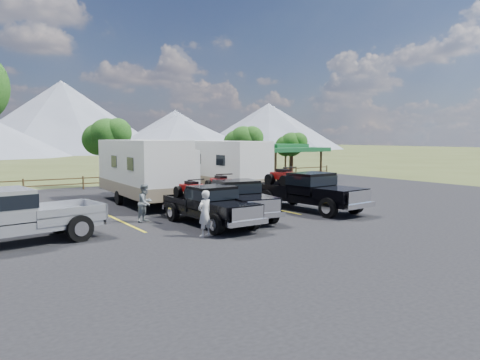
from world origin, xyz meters
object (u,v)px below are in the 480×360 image
pavilion (281,149)px  person_a (205,213)px  trailer_left (142,171)px  pickup_silver (9,216)px  trailer_right (220,166)px  rig_left (209,204)px  rig_right (307,190)px  person_b (145,203)px  trailer_center (166,172)px  rig_center (234,197)px

pavilion → person_a: (-17.35, -17.61, -1.87)m
trailer_left → pickup_silver: trailer_left is taller
trailer_right → trailer_left: bearing=-166.3°
rig_left → rig_right: bearing=5.7°
pickup_silver → person_b: size_ratio=4.02×
trailer_center → trailer_right: bearing=15.1°
rig_right → person_a: 8.06m
rig_left → pickup_silver: 7.75m
rig_left → pickup_silver: size_ratio=0.83×
pickup_silver → trailer_center: bearing=122.6°
rig_center → trailer_center: trailer_center is taller
rig_center → pickup_silver: bearing=-168.8°
rig_center → trailer_left: size_ratio=0.59×
pickup_silver → person_a: pickup_silver is taller
rig_left → rig_center: bearing=25.8°
rig_center → rig_right: bearing=5.5°
rig_right → trailer_right: bearing=84.5°
trailer_right → pavilion: bearing=28.7°
pavilion → pickup_silver: 28.34m
rig_left → rig_center: size_ratio=0.94×
pickup_silver → rig_right: bearing=82.5°
rig_right → pickup_silver: rig_right is taller
trailer_left → trailer_center: bearing=37.6°
rig_right → person_b: rig_right is taller
rig_right → person_b: size_ratio=3.93×
trailer_right → rig_center: bearing=-119.4°
rig_left → trailer_center: bearing=75.0°
rig_center → rig_left: bearing=-144.5°
rig_center → trailer_right: size_ratio=0.61×
rig_center → person_a: (-3.18, -2.95, -0.08)m
pavilion → trailer_left: trailer_left is taller
trailer_center → pickup_silver: bearing=-126.9°
trailer_center → person_a: size_ratio=5.00×
trailer_right → person_a: size_ratio=5.77×
trailer_center → person_a: 11.74m
rig_left → person_a: bearing=-125.2°
trailer_left → person_b: 5.92m
rig_center → person_b: bearing=170.7°
trailer_right → pickup_silver: 16.66m
person_a → rig_left: bearing=-141.6°
pavilion → person_b: size_ratio=3.61×
trailer_center → trailer_right: size_ratio=0.87×
trailer_left → person_a: (-1.21, -9.62, -1.01)m
pickup_silver → rig_center: bearing=84.3°
trailer_right → person_a: 13.71m
pavilion → trailer_right: 11.69m
trailer_left → pavilion: bearing=28.1°
person_b → rig_left: bearing=-81.2°
rig_left → trailer_right: size_ratio=0.57×
pavilion → pickup_silver: pavilion is taller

